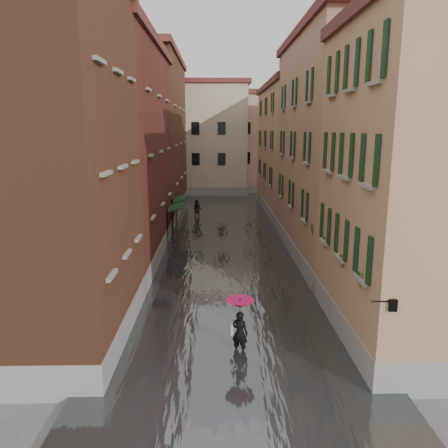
{
  "coord_description": "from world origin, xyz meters",
  "views": [
    {
      "loc": [
        -0.64,
        -17.52,
        7.87
      ],
      "look_at": [
        -0.24,
        4.88,
        3.0
      ],
      "focal_mm": 35.0,
      "sensor_mm": 36.0,
      "label": 1
    }
  ],
  "objects": [
    {
      "name": "ground",
      "position": [
        0.0,
        0.0,
        0.0
      ],
      "size": [
        120.0,
        120.0,
        0.0
      ],
      "primitive_type": "plane",
      "color": "#535355",
      "rests_on": "ground"
    },
    {
      "name": "floodwater",
      "position": [
        0.0,
        13.0,
        0.1
      ],
      "size": [
        10.0,
        60.0,
        0.2
      ],
      "primitive_type": "cube",
      "color": "#424649",
      "rests_on": "ground"
    },
    {
      "name": "building_left_near",
      "position": [
        -7.0,
        -2.0,
        6.5
      ],
      "size": [
        6.0,
        8.0,
        13.0
      ],
      "primitive_type": "cube",
      "color": "brown",
      "rests_on": "ground"
    },
    {
      "name": "building_left_mid",
      "position": [
        -7.0,
        9.0,
        6.25
      ],
      "size": [
        6.0,
        14.0,
        12.5
      ],
      "primitive_type": "cube",
      "color": "maroon",
      "rests_on": "ground"
    },
    {
      "name": "building_left_far",
      "position": [
        -7.0,
        24.0,
        7.0
      ],
      "size": [
        6.0,
        16.0,
        14.0
      ],
      "primitive_type": "cube",
      "color": "brown",
      "rests_on": "ground"
    },
    {
      "name": "building_right_near",
      "position": [
        7.0,
        -2.0,
        5.75
      ],
      "size": [
        6.0,
        8.0,
        11.5
      ],
      "primitive_type": "cube",
      "color": "#A97E57",
      "rests_on": "ground"
    },
    {
      "name": "building_right_mid",
      "position": [
        7.0,
        9.0,
        6.5
      ],
      "size": [
        6.0,
        14.0,
        13.0
      ],
      "primitive_type": "cube",
      "color": "#9C7A5E",
      "rests_on": "ground"
    },
    {
      "name": "building_right_far",
      "position": [
        7.0,
        24.0,
        5.75
      ],
      "size": [
        6.0,
        16.0,
        11.5
      ],
      "primitive_type": "cube",
      "color": "#A97E57",
      "rests_on": "ground"
    },
    {
      "name": "building_end_cream",
      "position": [
        -3.0,
        38.0,
        6.5
      ],
      "size": [
        12.0,
        9.0,
        13.0
      ],
      "primitive_type": "cube",
      "color": "beige",
      "rests_on": "ground"
    },
    {
      "name": "building_end_pink",
      "position": [
        6.0,
        40.0,
        6.0
      ],
      "size": [
        10.0,
        9.0,
        12.0
      ],
      "primitive_type": "cube",
      "color": "tan",
      "rests_on": "ground"
    },
    {
      "name": "awning_near",
      "position": [
        -3.49,
        12.77,
        2.47
      ],
      "size": [
        1.09,
        3.07,
        2.8
      ],
      "color": "#17341C",
      "rests_on": "ground"
    },
    {
      "name": "awning_far",
      "position": [
        -3.48,
        16.4,
        2.47
      ],
      "size": [
        1.09,
        3.16,
        2.8
      ],
      "color": "#17341C",
      "rests_on": "ground"
    },
    {
      "name": "wall_lantern",
      "position": [
        4.33,
        -6.0,
        3.01
      ],
      "size": [
        0.71,
        0.22,
        0.35
      ],
      "color": "black",
      "rests_on": "ground"
    },
    {
      "name": "window_planters",
      "position": [
        4.12,
        -0.86,
        3.51
      ],
      "size": [
        0.59,
        8.01,
        0.84
      ],
      "color": "brown",
      "rests_on": "ground"
    },
    {
      "name": "pedestrian_main",
      "position": [
        0.17,
        -3.26,
        1.3
      ],
      "size": [
        1.04,
        1.04,
        2.06
      ],
      "color": "black",
      "rests_on": "ground"
    },
    {
      "name": "pedestrian_far",
      "position": [
        -2.35,
        20.9,
        0.87
      ],
      "size": [
        0.98,
        0.84,
        1.74
      ],
      "primitive_type": "imported",
      "rotation": [
        0.0,
        0.0,
        -0.24
      ],
      "color": "black",
      "rests_on": "ground"
    }
  ]
}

